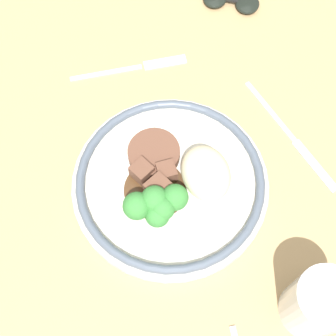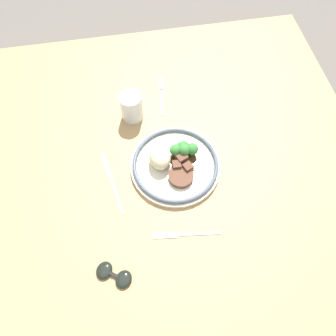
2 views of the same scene
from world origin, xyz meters
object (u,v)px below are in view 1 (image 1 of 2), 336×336
at_px(plate, 172,182).
at_px(fork, 140,67).
at_px(juice_glass, 316,304).
at_px(sunglasses, 231,1).
at_px(knife, 292,138).

bearing_deg(plate, fork, 173.74).
bearing_deg(juice_glass, plate, -154.33).
height_order(plate, sunglasses, plate).
relative_size(knife, sunglasses, 1.99).
xyz_separation_m(juice_glass, fork, (-0.42, -0.08, -0.04)).
relative_size(fork, sunglasses, 1.76).
xyz_separation_m(fork, knife, (0.19, 0.17, 0.00)).
bearing_deg(sunglasses, fork, -34.94).
distance_m(juice_glass, fork, 0.42).
distance_m(plate, juice_glass, 0.23).
relative_size(plate, sunglasses, 2.55).
height_order(fork, sunglasses, sunglasses).
bearing_deg(knife, plate, -97.16).
relative_size(fork, knife, 0.88).
height_order(knife, sunglasses, sunglasses).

